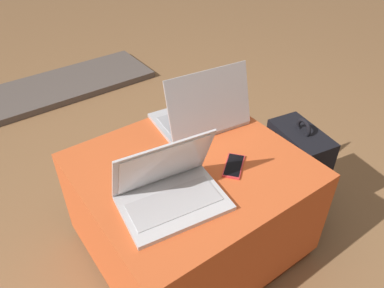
% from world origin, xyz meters
% --- Properties ---
extents(ground_plane, '(14.00, 14.00, 0.00)m').
position_xyz_m(ground_plane, '(0.00, 0.00, 0.00)').
color(ground_plane, olive).
extents(ottoman, '(0.80, 0.73, 0.47)m').
position_xyz_m(ottoman, '(0.00, 0.00, 0.24)').
color(ottoman, maroon).
rests_on(ottoman, ground_plane).
extents(laptop_near, '(0.37, 0.28, 0.23)m').
position_xyz_m(laptop_near, '(-0.16, -0.11, 0.52)').
color(laptop_near, silver).
rests_on(laptop_near, ottoman).
extents(laptop_far, '(0.39, 0.31, 0.26)m').
position_xyz_m(laptop_far, '(0.19, 0.19, 0.52)').
color(laptop_far, '#B7B7BC').
rests_on(laptop_far, ottoman).
extents(cell_phone, '(0.14, 0.13, 0.01)m').
position_xyz_m(cell_phone, '(0.12, -0.10, 0.47)').
color(cell_phone, red).
rests_on(cell_phone, ottoman).
extents(backpack, '(0.24, 0.30, 0.52)m').
position_xyz_m(backpack, '(0.52, -0.10, 0.22)').
color(backpack, black).
rests_on(backpack, ground_plane).
extents(fireplace_hearth, '(1.40, 0.50, 0.04)m').
position_xyz_m(fireplace_hearth, '(0.00, 1.70, 0.02)').
color(fireplace_hearth, '#564C47').
rests_on(fireplace_hearth, ground_plane).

